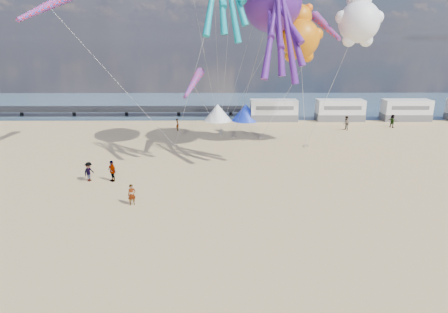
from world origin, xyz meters
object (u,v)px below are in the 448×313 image
motorhome_1 (340,110)px  beachgoer_5 (178,125)px  motorhome_2 (406,110)px  kite_octopus_purple (273,3)px  beachgoer_2 (89,172)px  windsock_left (48,6)px  sandbag_d (261,138)px  kite_teddy_orange (300,39)px  standing_person (132,195)px  motorhome_0 (274,110)px  beachgoer_3 (112,171)px  beachgoer_4 (392,121)px  tent_white (218,112)px  sandbag_a (175,146)px  sandbag_b (234,137)px  tent_blue (246,112)px  windsock_right (193,84)px  beachgoer_1 (346,123)px  windsock_mid (326,27)px  sandbag_e (220,135)px  kite_panda (359,22)px  sandbag_c (306,146)px

motorhome_1 → beachgoer_5: 23.47m
motorhome_2 → kite_octopus_purple: 30.12m
beachgoer_2 → windsock_left: windsock_left is taller
sandbag_d → kite_teddy_orange: (3.05, -4.87, 11.22)m
standing_person → beachgoer_5: size_ratio=0.98×
beachgoer_2 → motorhome_0: bearing=-13.0°
beachgoer_3 → windsock_left: (-6.53, 7.07, 13.28)m
beachgoer_5 → beachgoer_4: bearing=-109.0°
tent_white → beachgoer_5: 8.16m
beachgoer_4 → standing_person: bearing=102.0°
sandbag_a → sandbag_b: same height
tent_blue → kite_octopus_purple: 21.19m
sandbag_b → beachgoer_5: bearing=150.9°
tent_blue → windsock_right: windsock_right is taller
beachgoer_1 → kite_octopus_purple: bearing=-72.3°
windsock_mid → tent_white: bearing=108.9°
tent_white → beachgoer_1: size_ratio=2.21×
sandbag_a → motorhome_1: bearing=33.5°
kite_teddy_orange → windsock_right: 11.47m
tent_blue → sandbag_d: size_ratio=8.00×
sandbag_e → kite_panda: (13.43, -6.68, 12.78)m
sandbag_b → windsock_left: size_ratio=0.06×
sandbag_e → windsock_mid: (10.47, -5.92, 12.35)m
sandbag_e → windsock_left: windsock_left is taller
beachgoer_1 → motorhome_0: bearing=-150.7°
tent_white → sandbag_a: (-4.53, -14.56, -1.09)m
motorhome_0 → sandbag_b: motorhome_0 is taller
beachgoer_1 → sandbag_a: bearing=-92.9°
beachgoer_3 → kite_octopus_purple: size_ratio=0.15×
standing_person → beachgoer_1: 32.65m
tent_white → windsock_mid: 21.82m
sandbag_c → kite_octopus_purple: kite_octopus_purple is taller
tent_blue → beachgoer_4: 19.73m
sandbag_c → windsock_right: 14.18m
tent_blue → windsock_right: bearing=-109.6°
sandbag_b → sandbag_c: 8.83m
motorhome_2 → beachgoer_3: bearing=-144.6°
windsock_right → beachgoer_4: bearing=46.2°
tent_white → tent_blue: 4.00m
beachgoer_2 → sandbag_d: (15.64, 14.52, -0.71)m
motorhome_1 → sandbag_b: (-15.51, -10.30, -1.39)m
windsock_right → kite_panda: bearing=24.9°
sandbag_c → sandbag_d: bearing=139.4°
windsock_right → sandbag_d: bearing=61.9°
sandbag_b → kite_panda: (11.86, -5.65, 12.78)m
standing_person → kite_octopus_purple: kite_octopus_purple is taller
kite_octopus_purple → sandbag_d: bearing=72.4°
beachgoer_4 → kite_teddy_orange: 21.16m
sandbag_b → beachgoer_1: bearing=15.2°
beachgoer_2 → sandbag_b: bearing=-16.7°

